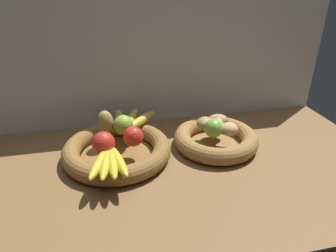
% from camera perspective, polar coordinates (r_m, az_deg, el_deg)
% --- Properties ---
extents(ground_plane, '(1.40, 0.90, 0.03)m').
position_cam_1_polar(ground_plane, '(1.04, 1.24, -6.33)').
color(ground_plane, brown).
extents(back_wall, '(1.40, 0.03, 0.55)m').
position_cam_1_polar(back_wall, '(1.20, -2.08, 13.35)').
color(back_wall, silver).
rests_on(back_wall, ground_plane).
extents(fruit_bowl_left, '(0.36, 0.36, 0.06)m').
position_cam_1_polar(fruit_bowl_left, '(1.03, -9.56, -4.50)').
color(fruit_bowl_left, brown).
rests_on(fruit_bowl_left, ground_plane).
extents(fruit_bowl_right, '(0.30, 0.30, 0.06)m').
position_cam_1_polar(fruit_bowl_right, '(1.09, 8.98, -2.44)').
color(fruit_bowl_right, olive).
rests_on(fruit_bowl_right, ground_plane).
extents(apple_red_front, '(0.07, 0.07, 0.07)m').
position_cam_1_polar(apple_red_front, '(0.94, -12.06, -3.17)').
color(apple_red_front, red).
rests_on(apple_red_front, fruit_bowl_left).
extents(apple_red_right, '(0.07, 0.07, 0.07)m').
position_cam_1_polar(apple_red_right, '(0.97, -6.58, -1.85)').
color(apple_red_right, red).
rests_on(apple_red_right, fruit_bowl_left).
extents(apple_green_back, '(0.07, 0.07, 0.07)m').
position_cam_1_polar(apple_green_back, '(1.04, -8.41, 0.20)').
color(apple_green_back, '#8CAD3D').
rests_on(apple_green_back, fruit_bowl_left).
extents(pear_brown, '(0.07, 0.07, 0.09)m').
position_cam_1_polar(pear_brown, '(1.05, -11.75, 0.65)').
color(pear_brown, olive).
rests_on(pear_brown, fruit_bowl_left).
extents(banana_bunch_front, '(0.13, 0.19, 0.03)m').
position_cam_1_polar(banana_bunch_front, '(0.89, -11.03, -6.39)').
color(banana_bunch_front, gold).
rests_on(banana_bunch_front, fruit_bowl_left).
extents(banana_bunch_back, '(0.16, 0.20, 0.03)m').
position_cam_1_polar(banana_bunch_back, '(1.11, -7.11, 1.00)').
color(banana_bunch_back, gold).
rests_on(banana_bunch_back, fruit_bowl_left).
extents(potato_small, '(0.06, 0.06, 0.04)m').
position_cam_1_polar(potato_small, '(1.05, 11.36, -0.51)').
color(potato_small, tan).
rests_on(potato_small, fruit_bowl_right).
extents(potato_oblong, '(0.08, 0.08, 0.04)m').
position_cam_1_polar(potato_oblong, '(1.08, 6.93, 0.52)').
color(potato_oblong, '#A38451').
rests_on(potato_oblong, fruit_bowl_right).
extents(potato_back, '(0.08, 0.06, 0.04)m').
position_cam_1_polar(potato_back, '(1.11, 9.34, 1.11)').
color(potato_back, '#A38451').
rests_on(potato_back, fruit_bowl_right).
extents(potato_large, '(0.08, 0.09, 0.04)m').
position_cam_1_polar(potato_large, '(1.07, 9.18, 0.07)').
color(potato_large, tan).
rests_on(potato_large, fruit_bowl_right).
extents(lime_near, '(0.06, 0.06, 0.06)m').
position_cam_1_polar(lime_near, '(1.02, 8.65, -0.53)').
color(lime_near, '#7AAD3D').
rests_on(lime_near, fruit_bowl_right).
extents(chili_pepper, '(0.12, 0.07, 0.02)m').
position_cam_1_polar(chili_pepper, '(1.07, 10.32, -0.61)').
color(chili_pepper, red).
rests_on(chili_pepper, fruit_bowl_right).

